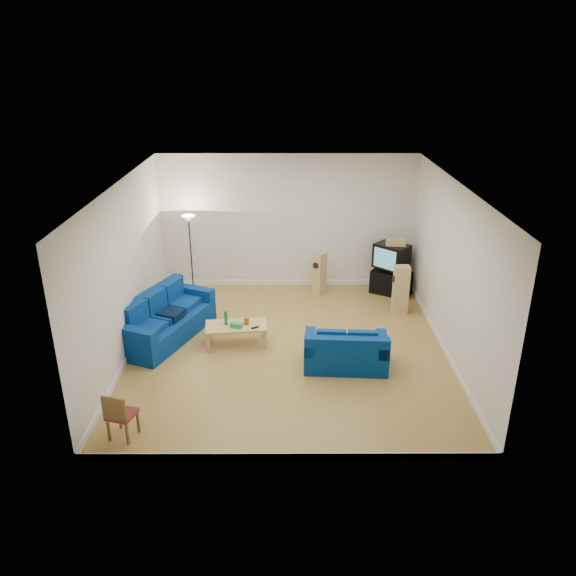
{
  "coord_description": "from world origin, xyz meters",
  "views": [
    {
      "loc": [
        -0.03,
        -9.58,
        5.29
      ],
      "look_at": [
        0.0,
        0.4,
        1.1
      ],
      "focal_mm": 35.0,
      "sensor_mm": 36.0,
      "label": 1
    }
  ],
  "objects_px": {
    "coffee_table": "(236,327)",
    "television": "(392,256)",
    "sofa_loveseat": "(346,354)",
    "tv_stand": "(391,282)",
    "sofa_three_seat": "(162,322)"
  },
  "relations": [
    {
      "from": "television",
      "to": "coffee_table",
      "type": "bearing_deg",
      "value": -99.07
    },
    {
      "from": "sofa_loveseat",
      "to": "television",
      "type": "height_order",
      "value": "television"
    },
    {
      "from": "tv_stand",
      "to": "television",
      "type": "bearing_deg",
      "value": 174.59
    },
    {
      "from": "coffee_table",
      "to": "television",
      "type": "distance_m",
      "value": 4.32
    },
    {
      "from": "sofa_loveseat",
      "to": "television",
      "type": "xyz_separation_m",
      "value": [
        1.38,
        3.44,
        0.64
      ]
    },
    {
      "from": "coffee_table",
      "to": "television",
      "type": "relative_size",
      "value": 1.37
    },
    {
      "from": "sofa_loveseat",
      "to": "coffee_table",
      "type": "height_order",
      "value": "sofa_loveseat"
    },
    {
      "from": "television",
      "to": "sofa_three_seat",
      "type": "bearing_deg",
      "value": -111.56
    },
    {
      "from": "sofa_three_seat",
      "to": "sofa_loveseat",
      "type": "distance_m",
      "value": 3.75
    },
    {
      "from": "tv_stand",
      "to": "coffee_table",
      "type": "bearing_deg",
      "value": -112.92
    },
    {
      "from": "coffee_table",
      "to": "tv_stand",
      "type": "relative_size",
      "value": 1.37
    },
    {
      "from": "tv_stand",
      "to": "sofa_loveseat",
      "type": "bearing_deg",
      "value": -81.73
    },
    {
      "from": "tv_stand",
      "to": "television",
      "type": "height_order",
      "value": "television"
    },
    {
      "from": "coffee_table",
      "to": "television",
      "type": "height_order",
      "value": "television"
    },
    {
      "from": "sofa_three_seat",
      "to": "tv_stand",
      "type": "xyz_separation_m",
      "value": [
        4.96,
        2.21,
        -0.06
      ]
    }
  ]
}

